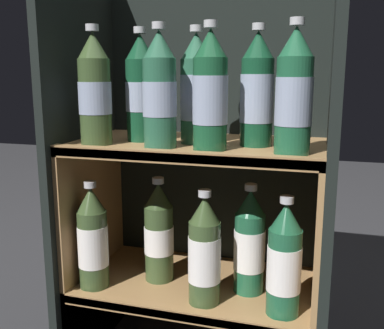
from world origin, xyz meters
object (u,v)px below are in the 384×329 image
(bottle_upper_back_1, at_px, (195,92))
(bottle_lower_front_2, at_px, (284,262))
(bottle_upper_front_3, at_px, (294,95))
(bottle_lower_front_0, at_px, (93,240))
(bottle_lower_front_1, at_px, (204,253))
(bottle_lower_back_0, at_px, (159,234))
(bottle_upper_front_0, at_px, (95,92))
(bottle_upper_back_0, at_px, (141,90))
(bottle_upper_front_1, at_px, (160,92))
(bottle_lower_back_1, at_px, (249,244))
(bottle_upper_front_2, at_px, (210,94))
(bottle_upper_back_2, at_px, (257,93))

(bottle_upper_back_1, height_order, bottle_lower_front_2, bottle_upper_back_1)
(bottle_upper_front_3, distance_m, bottle_lower_front_0, 0.55)
(bottle_upper_back_1, height_order, bottle_lower_front_1, bottle_upper_back_1)
(bottle_lower_front_1, bearing_deg, bottle_lower_back_0, 149.55)
(bottle_lower_back_0, bearing_deg, bottle_upper_back_1, 0.00)
(bottle_upper_front_0, height_order, bottle_upper_back_0, same)
(bottle_upper_front_0, xyz_separation_m, bottle_lower_back_0, (0.11, 0.08, -0.34))
(bottle_upper_front_1, relative_size, bottle_lower_back_1, 1.00)
(bottle_lower_front_0, xyz_separation_m, bottle_lower_front_1, (0.27, 0.00, -0.00))
(bottle_lower_front_0, relative_size, bottle_lower_front_1, 1.00)
(bottle_upper_front_1, bearing_deg, bottle_upper_front_0, 180.00)
(bottle_upper_front_1, distance_m, bottle_lower_front_2, 0.43)
(bottle_upper_front_0, relative_size, bottle_upper_front_2, 1.00)
(bottle_upper_front_1, xyz_separation_m, bottle_lower_front_0, (-0.17, 0.00, -0.34))
(bottle_upper_back_2, height_order, bottle_lower_back_1, bottle_upper_back_2)
(bottle_lower_front_0, bearing_deg, bottle_upper_back_2, 12.36)
(bottle_upper_back_0, bearing_deg, bottle_upper_back_2, 0.00)
(bottle_upper_front_0, relative_size, bottle_lower_back_1, 1.00)
(bottle_upper_front_3, relative_size, bottle_upper_back_1, 1.00)
(bottle_upper_back_1, distance_m, bottle_lower_front_2, 0.41)
(bottle_lower_back_0, bearing_deg, bottle_lower_front_0, -149.55)
(bottle_upper_front_1, relative_size, bottle_lower_front_1, 1.00)
(bottle_upper_front_0, distance_m, bottle_lower_front_1, 0.42)
(bottle_upper_front_1, height_order, bottle_upper_back_2, same)
(bottle_upper_front_3, height_order, bottle_upper_back_1, same)
(bottle_upper_front_0, bearing_deg, bottle_upper_front_1, 0.00)
(bottle_upper_front_0, bearing_deg, bottle_lower_front_1, 0.00)
(bottle_upper_front_1, bearing_deg, bottle_upper_front_3, 0.00)
(bottle_upper_front_1, xyz_separation_m, bottle_lower_front_2, (0.26, 0.00, -0.34))
(bottle_upper_back_1, xyz_separation_m, bottle_lower_front_2, (0.21, -0.08, -0.34))
(bottle_upper_front_1, distance_m, bottle_lower_front_0, 0.38)
(bottle_upper_front_0, bearing_deg, bottle_lower_back_0, 35.12)
(bottle_lower_front_0, bearing_deg, bottle_lower_back_0, 30.45)
(bottle_upper_back_0, bearing_deg, bottle_upper_front_3, -12.86)
(bottle_upper_front_3, distance_m, bottle_lower_front_2, 0.34)
(bottle_lower_front_1, height_order, bottle_lower_back_1, same)
(bottle_upper_back_1, bearing_deg, bottle_lower_front_2, -20.33)
(bottle_upper_back_0, relative_size, bottle_lower_back_1, 1.00)
(bottle_upper_back_2, bearing_deg, bottle_upper_front_3, -43.94)
(bottle_upper_front_1, height_order, bottle_lower_back_1, bottle_upper_front_1)
(bottle_lower_front_1, bearing_deg, bottle_lower_back_1, 43.02)
(bottle_upper_front_0, xyz_separation_m, bottle_upper_front_3, (0.42, 0.00, -0.00))
(bottle_lower_front_0, bearing_deg, bottle_upper_back_1, 19.36)
(bottle_lower_front_0, relative_size, bottle_lower_back_0, 1.00)
(bottle_upper_front_0, relative_size, bottle_upper_front_1, 1.00)
(bottle_upper_front_1, relative_size, bottle_lower_back_0, 1.00)
(bottle_lower_front_1, xyz_separation_m, bottle_lower_back_0, (-0.13, 0.08, 0.00))
(bottle_upper_back_1, relative_size, bottle_lower_front_0, 1.00)
(bottle_upper_front_3, distance_m, bottle_lower_back_1, 0.36)
(bottle_lower_front_1, xyz_separation_m, bottle_lower_front_2, (0.17, 0.00, 0.00))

